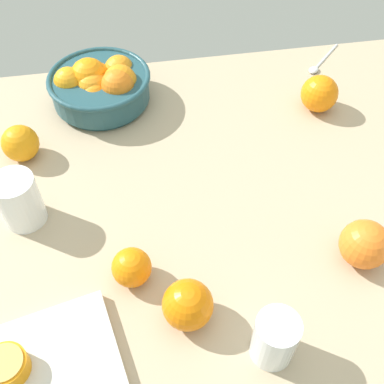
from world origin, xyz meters
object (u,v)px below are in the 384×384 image
second_glass (20,202)px  cutting_board (20,375)px  fruit_bowl (101,85)px  juice_glass (274,340)px  loose_orange_2 (364,244)px  loose_orange_3 (319,94)px  loose_orange_4 (132,267)px  loose_orange_1 (20,143)px  spoon (320,63)px  loose_orange_0 (188,305)px  orange_half_0 (6,366)px

second_glass → cutting_board: (0.89, -30.56, -3.78)cm
fruit_bowl → cutting_board: (-15.29, -62.93, -3.92)cm
fruit_bowl → juice_glass: size_ratio=2.44×
juice_glass → cutting_board: bearing=176.4°
second_glass → loose_orange_2: second_glass is taller
cutting_board → loose_orange_2: bearing=11.2°
loose_orange_3 → loose_orange_4: bearing=-140.7°
fruit_bowl → second_glass: bearing=-116.6°
juice_glass → loose_orange_1: juice_glass is taller
spoon → loose_orange_4: bearing=-134.4°
fruit_bowl → loose_orange_0: 58.49cm
cutting_board → orange_half_0: bearing=156.4°
orange_half_0 → spoon: 99.59cm
second_glass → loose_orange_4: (19.06, -16.34, -1.35)cm
loose_orange_2 → loose_orange_4: (-40.27, 2.68, -0.93)cm
juice_glass → loose_orange_3: (26.30, 54.56, -0.07)cm
loose_orange_3 → cutting_board: bearing=-141.1°
loose_orange_2 → spoon: bearing=77.2°
second_glass → orange_half_0: (-0.45, -29.98, -1.15)cm
loose_orange_0 → loose_orange_3: 60.31cm
second_glass → loose_orange_4: 25.15cm
cutting_board → loose_orange_4: size_ratio=4.31×
fruit_bowl → loose_orange_2: 67.11cm
juice_glass → second_glass: second_glass is taller
loose_orange_1 → loose_orange_3: loose_orange_3 is taller
fruit_bowl → loose_orange_0: bearing=-79.1°
fruit_bowl → orange_half_0: fruit_bowl is taller
juice_glass → loose_orange_2: 24.48cm
spoon → second_glass: bearing=-152.2°
loose_orange_1 → loose_orange_4: bearing=-58.5°
loose_orange_0 → loose_orange_2: bearing=10.6°
second_glass → loose_orange_3: bearing=18.3°
second_glass → loose_orange_0: 37.05cm
loose_orange_0 → loose_orange_1: size_ratio=1.07×
fruit_bowl → second_glass: 36.19cm
second_glass → orange_half_0: size_ratio=1.65×
loose_orange_0 → loose_orange_1: 50.78cm
loose_orange_4 → spoon: size_ratio=0.55×
orange_half_0 → loose_orange_0: loose_orange_0 is taller
fruit_bowl → orange_half_0: (-16.63, -62.35, -1.29)cm
second_glass → spoon: bearing=27.8°
fruit_bowl → loose_orange_4: size_ratio=3.46×
fruit_bowl → loose_orange_2: size_ratio=2.72×
cutting_board → orange_half_0: size_ratio=4.53×
fruit_bowl → loose_orange_4: (2.88, -48.71, -1.49)cm
juice_glass → spoon: juice_glass is taller
cutting_board → spoon: 98.97cm
juice_glass → loose_orange_2: juice_glass is taller
second_glass → loose_orange_1: 16.99cm
loose_orange_0 → loose_orange_2: loose_orange_2 is taller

